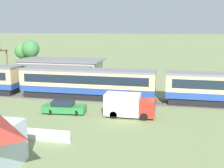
# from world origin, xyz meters

# --- Properties ---
(ground_plane) EXTENTS (600.00, 600.00, 0.00)m
(ground_plane) POSITION_xyz_m (0.00, 0.00, 0.00)
(ground_plane) COLOR #707F51
(passenger_train) EXTENTS (56.52, 2.94, 3.95)m
(passenger_train) POSITION_xyz_m (2.60, 0.07, 2.19)
(passenger_train) COLOR #234293
(passenger_train) RESTS_ON ground_plane
(railway_track) EXTENTS (119.94, 3.60, 0.04)m
(railway_track) POSITION_xyz_m (6.57, 0.07, 0.01)
(railway_track) COLOR #665B51
(railway_track) RESTS_ON ground_plane
(station_building) EXTENTS (14.70, 7.83, 3.76)m
(station_building) POSITION_xyz_m (-5.68, 10.92, 1.91)
(station_building) COLOR #BCB293
(station_building) RESTS_ON ground_plane
(parked_car_green_3) EXTENTS (4.83, 2.23, 1.41)m
(parked_car_green_3) POSITION_xyz_m (1.68, -6.63, 0.66)
(parked_car_green_3) COLOR #287A38
(parked_car_green_3) RESTS_ON ground_plane
(delivery_truck_red) EXTENTS (5.29, 2.06, 2.47)m
(delivery_truck_red) POSITION_xyz_m (8.85, -6.45, 1.26)
(delivery_truck_red) COLOR #B2281E
(delivery_truck_red) RESTS_ON ground_plane
(yard_tree_0) EXTENTS (3.35, 3.35, 6.79)m
(yard_tree_0) POSITION_xyz_m (-13.27, 14.75, 5.10)
(yard_tree_0) COLOR brown
(yard_tree_0) RESTS_ON ground_plane
(yard_tree_1) EXTENTS (3.20, 3.20, 6.06)m
(yard_tree_1) POSITION_xyz_m (-16.12, 16.93, 4.41)
(yard_tree_1) COLOR #4C3823
(yard_tree_1) RESTS_ON ground_plane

